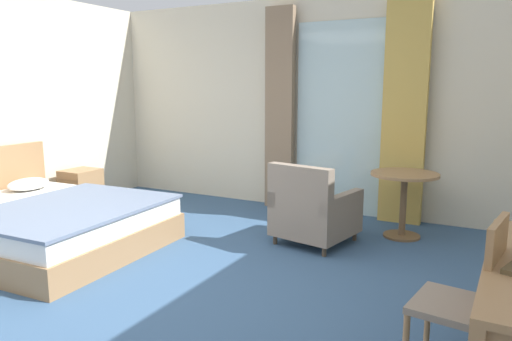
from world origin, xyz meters
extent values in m
cube|color=#38567A|center=(0.00, 0.00, -0.05)|extent=(6.62, 6.69, 0.10)
cube|color=beige|center=(0.00, 3.09, 1.38)|extent=(6.22, 0.12, 2.76)
cube|color=silver|center=(0.43, 3.01, 1.21)|extent=(1.17, 0.02, 2.43)
cube|color=#897056|center=(-0.38, 2.91, 1.32)|extent=(0.39, 0.10, 2.64)
cube|color=tan|center=(1.23, 2.91, 1.32)|extent=(0.50, 0.10, 2.64)
cube|color=#9E754C|center=(-1.74, 0.27, 0.13)|extent=(2.19, 1.90, 0.27)
cube|color=white|center=(-1.74, 0.27, 0.36)|extent=(2.12, 1.85, 0.18)
cube|color=slate|center=(-1.39, 0.28, 0.46)|extent=(1.47, 1.86, 0.03)
ellipsoid|color=white|center=(-2.52, 0.67, 0.51)|extent=(0.39, 0.50, 0.13)
cube|color=#9E754C|center=(-2.69, 1.58, 0.26)|extent=(0.40, 0.45, 0.53)
cube|color=olive|center=(-2.69, 1.36, 0.37)|extent=(0.34, 0.01, 0.13)
cube|color=#9E754C|center=(2.33, 0.57, 0.36)|extent=(0.06, 0.06, 0.71)
cube|color=gray|center=(2.14, -0.20, 0.43)|extent=(0.47, 0.49, 0.04)
cube|color=#9E754C|center=(2.33, -0.22, 0.71)|extent=(0.10, 0.42, 0.50)
cylinder|color=#9E754C|center=(1.99, 0.03, 0.21)|extent=(0.04, 0.04, 0.41)
cylinder|color=#9E754C|center=(2.36, -0.03, 0.21)|extent=(0.04, 0.04, 0.41)
cube|color=gray|center=(0.61, 1.71, 0.25)|extent=(0.84, 0.87, 0.30)
cube|color=gray|center=(0.55, 1.40, 0.63)|extent=(0.72, 0.25, 0.46)
cube|color=gray|center=(0.91, 1.65, 0.48)|extent=(0.24, 0.76, 0.16)
cube|color=gray|center=(0.31, 1.77, 0.48)|extent=(0.24, 0.76, 0.16)
cylinder|color=#4C3D2D|center=(0.96, 1.97, 0.05)|extent=(0.04, 0.04, 0.10)
cylinder|color=#4C3D2D|center=(0.38, 2.08, 0.05)|extent=(0.04, 0.04, 0.10)
cylinder|color=#4C3D2D|center=(0.84, 1.35, 0.05)|extent=(0.04, 0.04, 0.10)
cylinder|color=#4C3D2D|center=(0.26, 1.46, 0.05)|extent=(0.04, 0.04, 0.10)
cylinder|color=#9E754C|center=(1.38, 2.32, 0.70)|extent=(0.72, 0.72, 0.03)
cylinder|color=brown|center=(1.38, 2.32, 0.34)|extent=(0.07, 0.07, 0.68)
cylinder|color=brown|center=(1.38, 2.32, 0.01)|extent=(0.40, 0.40, 0.02)
camera|label=1|loc=(2.34, -2.90, 1.63)|focal=33.74mm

